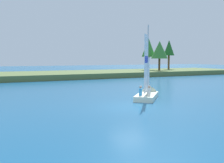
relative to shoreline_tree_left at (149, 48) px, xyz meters
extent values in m
plane|color=#195684|center=(-21.69, -30.06, -5.53)|extent=(200.00, 200.00, 0.00)
cube|color=#5B703D|center=(-21.69, -1.06, -5.09)|extent=(80.00, 13.28, 0.88)
cylinder|color=brown|center=(0.00, 0.00, -3.26)|extent=(0.44, 0.44, 2.78)
cone|color=#387F33|center=(0.00, 0.00, 0.05)|extent=(2.91, 2.91, 3.85)
cylinder|color=brown|center=(0.67, -2.90, -3.45)|extent=(0.41, 0.41, 2.41)
cone|color=#387F33|center=(0.67, -2.90, -0.49)|extent=(3.41, 3.41, 3.50)
cylinder|color=brown|center=(6.06, 0.93, -3.10)|extent=(0.42, 0.42, 3.10)
cone|color=#1E5B23|center=(6.06, 0.93, 0.17)|extent=(2.42, 2.42, 3.44)
cube|color=silver|center=(-18.80, -27.78, -5.32)|extent=(3.67, 3.84, 0.42)
cone|color=silver|center=(-17.51, -26.35, -5.32)|extent=(1.63, 1.61, 1.33)
cylinder|color=#B7B7BC|center=(-18.54, -27.49, -2.29)|extent=(0.08, 0.08, 5.63)
cube|color=white|center=(-19.12, -28.14, -2.61)|extent=(1.19, 1.32, 4.50)
cube|color=#1E33B2|center=(-19.12, -28.14, -2.30)|extent=(1.08, 1.19, 0.54)
cube|color=white|center=(-18.17, -27.08, -3.52)|extent=(0.62, 0.69, 2.77)
cylinder|color=#B7B7BC|center=(-19.12, -28.14, -4.89)|extent=(1.21, 1.34, 0.06)
cube|color=silver|center=(-19.18, -28.69, -4.82)|extent=(0.34, 0.34, 0.58)
sphere|color=tan|center=(-19.18, -28.69, -4.42)|extent=(0.20, 0.20, 0.20)
cube|color=#338CCC|center=(-19.75, -28.35, -4.83)|extent=(0.34, 0.34, 0.55)
sphere|color=tan|center=(-19.75, -28.35, -4.44)|extent=(0.20, 0.20, 0.20)
camera|label=1|loc=(-30.26, -45.04, -2.22)|focal=40.62mm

